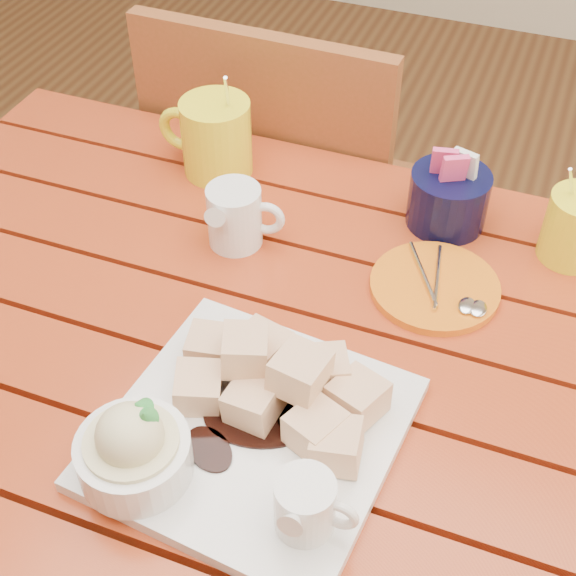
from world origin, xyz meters
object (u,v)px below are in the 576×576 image
at_px(chair_far, 288,207).
at_px(coffee_mug_left, 214,136).
at_px(orange_saucer, 436,287).
at_px(dessert_plate, 230,428).
at_px(table, 281,401).

bearing_deg(chair_far, coffee_mug_left, 86.08).
bearing_deg(coffee_mug_left, orange_saucer, -19.20).
bearing_deg(coffee_mug_left, dessert_plate, -61.95).
xyz_separation_m(dessert_plate, chair_far, (-0.20, 0.68, -0.27)).
bearing_deg(orange_saucer, dessert_plate, -115.06).
distance_m(dessert_plate, chair_far, 0.76).
bearing_deg(table, chair_far, 110.05).
bearing_deg(orange_saucer, coffee_mug_left, 159.24).
xyz_separation_m(dessert_plate, coffee_mug_left, (-0.22, 0.44, 0.03)).
bearing_deg(chair_far, orange_saucer, 133.47).
height_order(coffee_mug_left, orange_saucer, coffee_mug_left).
distance_m(table, chair_far, 0.58).
height_order(table, orange_saucer, orange_saucer).
height_order(dessert_plate, chair_far, chair_far).
distance_m(orange_saucer, chair_far, 0.57).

